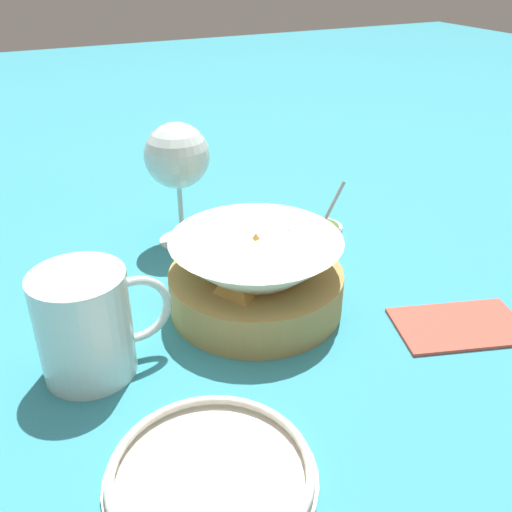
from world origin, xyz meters
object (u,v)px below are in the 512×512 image
wine_glass (177,159)px  side_plate (211,473)px  sauce_cup (321,236)px  beer_mug (87,328)px  food_basket (256,276)px

wine_glass → side_plate: (-0.12, -0.40, -0.12)m
sauce_cup → beer_mug: (-0.34, -0.12, 0.03)m
side_plate → beer_mug: bearing=107.7°
beer_mug → side_plate: beer_mug is taller
wine_glass → side_plate: bearing=-106.3°
sauce_cup → wine_glass: 0.22m
side_plate → wine_glass: bearing=73.7°
beer_mug → sauce_cup: bearing=19.6°
food_basket → sauce_cup: size_ratio=2.09×
wine_glass → beer_mug: 0.30m
sauce_cup → side_plate: bearing=-133.6°
sauce_cup → wine_glass: (-0.17, 0.11, 0.10)m
sauce_cup → food_basket: bearing=-147.9°
food_basket → beer_mug: bearing=-171.1°
food_basket → wine_glass: (-0.02, 0.20, 0.08)m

